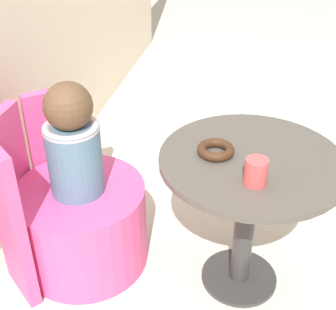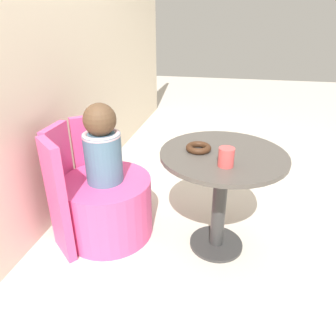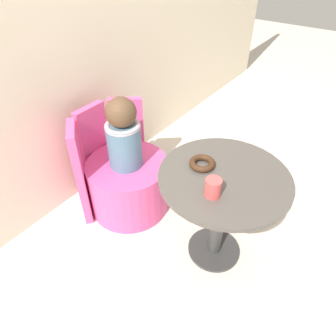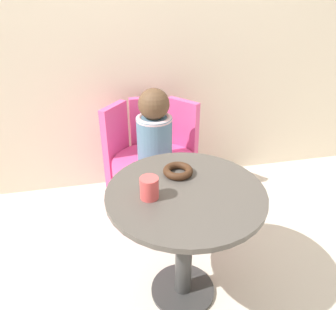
{
  "view_description": "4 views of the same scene",
  "coord_description": "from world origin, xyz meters",
  "px_view_note": "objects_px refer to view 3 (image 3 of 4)",
  "views": [
    {
      "loc": [
        -1.51,
        -0.03,
        1.59
      ],
      "look_at": [
        -0.05,
        0.28,
        0.64
      ],
      "focal_mm": 50.0,
      "sensor_mm": 36.0,
      "label": 1
    },
    {
      "loc": [
        -1.55,
        -0.05,
        1.31
      ],
      "look_at": [
        0.03,
        0.29,
        0.58
      ],
      "focal_mm": 32.0,
      "sensor_mm": 36.0,
      "label": 2
    },
    {
      "loc": [
        -1.14,
        -0.49,
        1.68
      ],
      "look_at": [
        0.01,
        0.35,
        0.59
      ],
      "focal_mm": 32.0,
      "sensor_mm": 36.0,
      "label": 3
    },
    {
      "loc": [
        -0.34,
        -1.17,
        1.46
      ],
      "look_at": [
        -0.01,
        0.34,
        0.62
      ],
      "focal_mm": 35.0,
      "sensor_mm": 36.0,
      "label": 4
    }
  ],
  "objects_px": {
    "round_table": "(222,196)",
    "child_figure": "(123,135)",
    "donut": "(202,163)",
    "tub_chair": "(129,185)",
    "cup": "(213,188)"
  },
  "relations": [
    {
      "from": "round_table",
      "to": "tub_chair",
      "type": "height_order",
      "value": "round_table"
    },
    {
      "from": "child_figure",
      "to": "donut",
      "type": "xyz_separation_m",
      "value": [
        0.01,
        -0.57,
        0.03
      ]
    },
    {
      "from": "tub_chair",
      "to": "child_figure",
      "type": "bearing_deg",
      "value": 180.0
    },
    {
      "from": "round_table",
      "to": "donut",
      "type": "height_order",
      "value": "donut"
    },
    {
      "from": "round_table",
      "to": "child_figure",
      "type": "xyz_separation_m",
      "value": [
        -0.01,
        0.71,
        0.14
      ]
    },
    {
      "from": "child_figure",
      "to": "cup",
      "type": "distance_m",
      "value": 0.74
    },
    {
      "from": "child_figure",
      "to": "donut",
      "type": "distance_m",
      "value": 0.57
    },
    {
      "from": "round_table",
      "to": "cup",
      "type": "bearing_deg",
      "value": -174.18
    },
    {
      "from": "round_table",
      "to": "child_figure",
      "type": "bearing_deg",
      "value": 91.11
    },
    {
      "from": "tub_chair",
      "to": "round_table",
      "type": "bearing_deg",
      "value": -88.89
    },
    {
      "from": "tub_chair",
      "to": "child_figure",
      "type": "relative_size",
      "value": 1.16
    },
    {
      "from": "child_figure",
      "to": "donut",
      "type": "height_order",
      "value": "child_figure"
    },
    {
      "from": "tub_chair",
      "to": "child_figure",
      "type": "xyz_separation_m",
      "value": [
        -0.0,
        0.0,
        0.43
      ]
    },
    {
      "from": "tub_chair",
      "to": "child_figure",
      "type": "height_order",
      "value": "child_figure"
    },
    {
      "from": "round_table",
      "to": "child_figure",
      "type": "distance_m",
      "value": 0.72
    }
  ]
}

